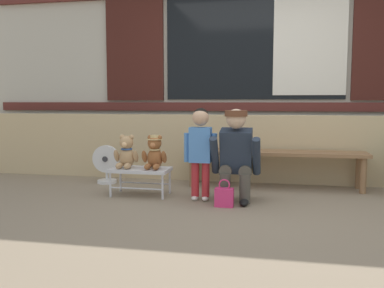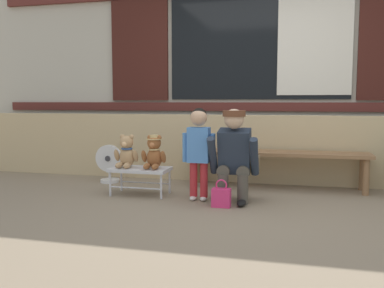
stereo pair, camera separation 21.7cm
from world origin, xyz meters
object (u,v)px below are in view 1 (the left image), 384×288
Objects in this scene: wooden_bench_long at (275,157)px; floor_fan at (106,164)px; small_display_bench at (140,171)px; teddy_bear_plain at (126,153)px; child_standing at (200,144)px; teddy_bear_with_hat at (154,153)px; adult_crouching at (237,155)px; handbag_on_ground at (224,197)px.

floor_fan is (-2.07, -0.15, -0.13)m from wooden_bench_long.
small_display_bench is 1.76× the size of teddy_bear_plain.
teddy_bear_plain is (-1.59, -0.71, 0.09)m from wooden_bench_long.
small_display_bench is 0.76m from child_standing.
child_standing is at bearing -132.76° from wooden_bench_long.
child_standing is (0.68, -0.10, 0.33)m from small_display_bench.
floor_fan is at bearing 144.97° from teddy_bear_with_hat.
adult_crouching is at bearing -4.40° from teddy_bear_with_hat.
teddy_bear_plain reaches higher than small_display_bench.
teddy_bear_with_hat is 0.55m from child_standing.
teddy_bear_plain reaches higher than wooden_bench_long.
child_standing is at bearing -175.18° from adult_crouching.
small_display_bench is 0.67× the size of child_standing.
wooden_bench_long is 5.78× the size of teddy_bear_with_hat.
adult_crouching is at bearing 68.32° from handbag_on_ground.
child_standing is 3.52× the size of handbag_on_ground.
floor_fan is (-1.32, 0.66, -0.35)m from child_standing.
floor_fan is at bearing 159.68° from adult_crouching.
adult_crouching is 0.47m from handbag_on_ground.
teddy_bear_plain is (-0.16, 0.00, 0.20)m from small_display_bench.
teddy_bear_with_hat is (0.16, 0.00, 0.21)m from small_display_bench.
floor_fan is (-0.64, 0.56, -0.03)m from small_display_bench.
teddy_bear_plain is at bearing 179.49° from small_display_bench.
adult_crouching is at bearing -3.21° from teddy_bear_plain.
floor_fan is at bearing 130.41° from teddy_bear_plain.
teddy_bear_plain is at bearing 173.25° from child_standing.
wooden_bench_long is 1.75m from teddy_bear_plain.
teddy_bear_with_hat is at bearing 169.13° from child_standing.
wooden_bench_long is at bearing 4.22° from floor_fan.
teddy_bear_plain is 1.22m from handbag_on_ground.
floor_fan reaches higher than small_display_bench.
teddy_bear_plain is at bearing -155.95° from wooden_bench_long.
small_display_bench is at bearing -0.51° from teddy_bear_plain.
child_standing is (-0.75, -0.81, 0.22)m from wooden_bench_long.
child_standing is at bearing -8.19° from small_display_bench.
wooden_bench_long reaches higher than small_display_bench.
small_display_bench is 1.02m from handbag_on_ground.
adult_crouching reaches higher than wooden_bench_long.
wooden_bench_long is 3.28× the size of small_display_bench.
adult_crouching is at bearing -3.62° from small_display_bench.
teddy_bear_with_hat is 0.38× the size of adult_crouching.
handbag_on_ground is (0.28, -0.21, -0.50)m from child_standing.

